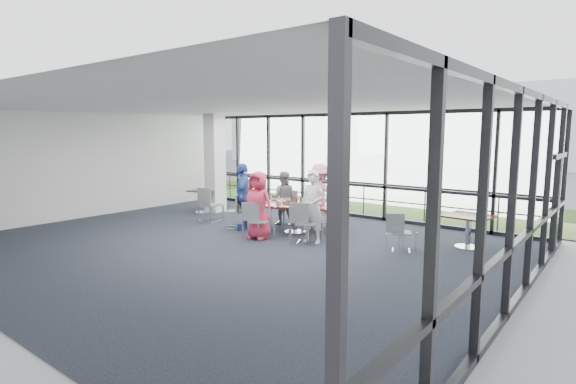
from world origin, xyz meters
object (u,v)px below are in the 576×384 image
Objects in this scene: structural_column at (215,163)px; chair_spare_lb at (215,196)px; side_table_right at (469,220)px; chair_main_fl at (284,208)px; diner_far_right at (320,195)px; main_table at (295,208)px; chair_main_nl at (258,221)px; chair_main_fr at (327,211)px; diner_far_left at (283,198)px; chair_spare_r at (402,233)px; side_table_left at (203,194)px; chair_main_end at (236,211)px; chair_spare_la at (211,205)px; diner_end at (243,196)px; diner_near_right at (313,207)px; diner_near_left at (258,205)px; chair_main_nr at (307,223)px.

structural_column is 3.58× the size of chair_spare_lb.
chair_main_fl is at bearing -175.17° from side_table_right.
main_table is at bearing 71.06° from diner_far_right.
chair_main_nl is (-0.33, -2.17, -0.42)m from diner_far_right.
chair_main_fr is at bearing 49.29° from chair_main_nl.
structural_column is 1.83× the size of diner_far_right.
diner_far_left is 1.64× the size of chair_main_fl.
chair_main_fl is 4.00m from chair_spare_r.
chair_main_end reaches higher than side_table_left.
diner_end is at bearing -15.06° from chair_spare_la.
diner_near_right is 5.68m from chair_spare_lb.
diner_near_left reaches higher than diner_far_left.
structural_column is 1.92× the size of diner_near_left.
chair_spare_la is at bearing -1.34° from diner_far_left.
diner_near_right is at bearing -149.94° from side_table_right.
chair_main_fl is at bearing 0.77° from diner_far_right.
chair_main_end is at bearing -23.05° from side_table_left.
diner_near_left is (3.66, -2.01, -0.77)m from structural_column.
diner_far_left is at bearing -4.90° from structural_column.
diner_end is at bearing 149.16° from chair_main_nr.
main_table is 2.99m from chair_spare_r.
diner_near_right is 1.14× the size of diner_far_left.
diner_near_left is at bearing -28.76° from structural_column.
chair_main_end is at bearing 30.93° from diner_far_left.
diner_end is 1.37m from chair_main_nl.
side_table_right is 1.06× the size of chair_spare_la.
side_table_left is 7.11m from chair_spare_r.
structural_column is 1.79× the size of diner_end.
chair_main_fr reaches higher than side_table_left.
side_table_right is at bearing 159.85° from chair_main_fl.
structural_column is 5.23m from diner_near_right.
main_table is at bearing -6.99° from side_table_left.
chair_main_fl is at bearing -0.86° from chair_main_fr.
main_table is 2.53× the size of side_table_left.
chair_spare_la is at bearing 12.10° from diner_far_right.
chair_main_fl is at bearing 137.98° from diner_near_right.
chair_spare_lb is at bearing -157.01° from chair_main_end.
chair_main_fl reaches higher than chair_spare_r.
diner_near_left is at bearing 171.00° from chair_main_nr.
chair_spare_la is (-2.98, -1.63, 0.07)m from chair_main_fr.
diner_far_left is at bearing 145.19° from chair_spare_r.
diner_near_right is 1.92× the size of chair_spare_lb.
diner_far_left is at bearing 139.17° from diner_near_right.
diner_near_right reaches higher than chair_main_fl.
chair_main_end is (-1.58, -0.57, -0.18)m from main_table.
diner_near_left is 0.97× the size of diner_near_right.
diner_near_right is 2.07m from chair_main_fr.
diner_end is 2.32m from chair_main_nr.
chair_spare_la reaches higher than chair_main_nr.
diner_far_right is 3.22m from chair_spare_la.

